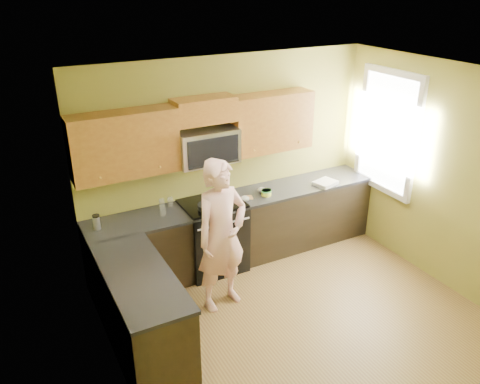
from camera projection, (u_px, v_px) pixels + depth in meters
floor at (312, 331)px, 5.29m from camera, size 4.00×4.00×0.00m
ceiling at (331, 84)px, 4.18m from camera, size 4.00×4.00×0.00m
wall_back at (228, 159)px, 6.35m from camera, size 4.00×0.00×4.00m
wall_left at (119, 277)px, 3.88m from camera, size 0.00×4.00×4.00m
wall_right at (460, 184)px, 5.60m from camera, size 0.00×4.00×4.00m
cabinet_back_run at (239, 230)px, 6.48m from camera, size 4.00×0.60×0.88m
cabinet_left_run at (142, 315)px, 4.86m from camera, size 0.60×1.60×0.88m
countertop_back at (239, 199)px, 6.28m from camera, size 4.00×0.62×0.04m
countertop_left at (139, 276)px, 4.68m from camera, size 0.62×1.60×0.04m
stove at (213, 235)px, 6.27m from camera, size 0.76×0.65×0.95m
microwave at (207, 162)px, 5.97m from camera, size 0.76×0.40×0.42m
upper_cab_left at (127, 175)px, 5.58m from camera, size 1.22×0.33×0.75m
upper_cab_right at (270, 150)px, 6.40m from camera, size 1.12×0.33×0.75m
upper_cab_over_mw at (204, 110)px, 5.73m from camera, size 0.76×0.33×0.30m
window at (388, 132)px, 6.43m from camera, size 0.06×1.06×1.66m
woman at (222, 236)px, 5.39m from camera, size 0.73×0.55×1.81m
frying_pan at (210, 209)px, 5.91m from camera, size 0.37×0.55×0.07m
butter_tub at (266, 195)px, 6.34m from camera, size 0.17×0.17×0.10m
toast_slice at (248, 197)px, 6.27m from camera, size 0.14×0.14×0.01m
napkin_a at (245, 198)px, 6.18m from camera, size 0.15×0.15×0.06m
napkin_b at (262, 190)px, 6.42m from camera, size 0.13×0.14×0.07m
dish_towel at (325, 183)px, 6.66m from camera, size 0.35×0.31×0.05m
travel_mug at (98, 229)px, 5.51m from camera, size 0.09×0.09×0.18m
glass_a at (163, 211)px, 5.80m from camera, size 0.09×0.09×0.12m
glass_b at (170, 202)px, 6.02m from camera, size 0.08×0.08×0.12m
glass_c at (162, 204)px, 5.97m from camera, size 0.08×0.08×0.12m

